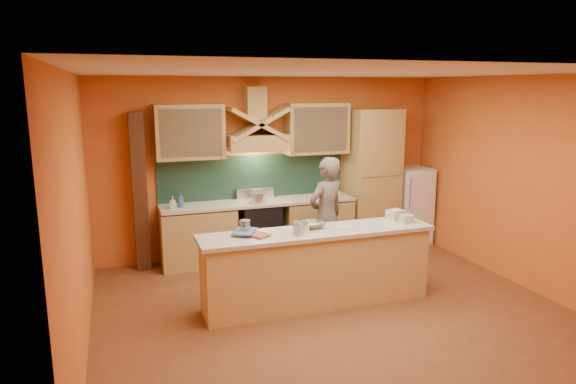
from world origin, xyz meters
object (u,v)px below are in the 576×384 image
object	(u,v)px
fridge	(410,205)
person	(326,216)
stove	(259,230)
kitchen_scale	(303,228)
mixing_bowl	(312,225)

from	to	relation	value
fridge	person	size ratio (longest dim) A/B	0.77
fridge	stove	bearing A→B (deg)	180.00
person	kitchen_scale	world-z (taller)	person
stove	fridge	bearing A→B (deg)	0.00
stove	kitchen_scale	bearing A→B (deg)	-90.00
fridge	mixing_bowl	size ratio (longest dim) A/B	4.34
kitchen_scale	fridge	bearing A→B (deg)	43.27
stove	kitchen_scale	world-z (taller)	kitchen_scale
person	mixing_bowl	bearing A→B (deg)	36.28
stove	kitchen_scale	size ratio (longest dim) A/B	7.24
stove	person	size ratio (longest dim) A/B	0.53
person	stove	bearing A→B (deg)	-71.61
person	mixing_bowl	distance (m)	1.04
fridge	mixing_bowl	bearing A→B (deg)	-144.83
stove	person	distance (m)	1.24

